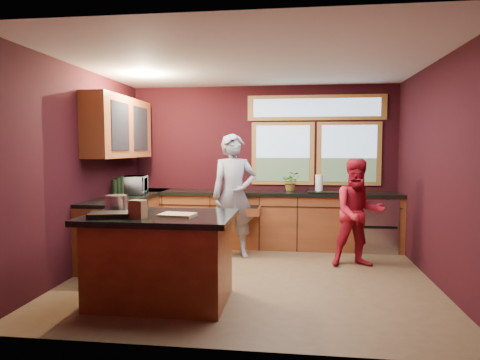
% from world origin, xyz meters
% --- Properties ---
extents(floor, '(4.50, 4.50, 0.00)m').
position_xyz_m(floor, '(0.00, 0.00, 0.00)').
color(floor, brown).
rests_on(floor, ground).
extents(room_shell, '(4.52, 4.02, 2.71)m').
position_xyz_m(room_shell, '(-0.60, 0.32, 1.80)').
color(room_shell, black).
rests_on(room_shell, ground).
extents(back_counter, '(4.50, 0.64, 0.93)m').
position_xyz_m(back_counter, '(0.20, 1.70, 0.46)').
color(back_counter, '#5E2E16').
rests_on(back_counter, floor).
extents(left_counter, '(0.64, 2.30, 0.93)m').
position_xyz_m(left_counter, '(-1.95, 0.85, 0.47)').
color(left_counter, '#5E2E16').
rests_on(left_counter, floor).
extents(island, '(1.55, 1.05, 0.95)m').
position_xyz_m(island, '(-0.85, -1.00, 0.48)').
color(island, '#5E2E16').
rests_on(island, floor).
extents(person_grey, '(0.79, 0.64, 1.85)m').
position_xyz_m(person_grey, '(-0.35, 0.99, 0.93)').
color(person_grey, slate).
rests_on(person_grey, floor).
extents(person_red, '(0.81, 0.68, 1.50)m').
position_xyz_m(person_red, '(1.43, 0.69, 0.75)').
color(person_red, maroon).
rests_on(person_red, floor).
extents(microwave, '(0.43, 0.56, 0.28)m').
position_xyz_m(microwave, '(-1.92, 1.04, 1.07)').
color(microwave, '#999999').
rests_on(microwave, left_counter).
extents(potted_plant, '(0.29, 0.25, 0.32)m').
position_xyz_m(potted_plant, '(0.50, 1.75, 1.09)').
color(potted_plant, '#999999').
rests_on(potted_plant, back_counter).
extents(paper_towel, '(0.12, 0.12, 0.28)m').
position_xyz_m(paper_towel, '(0.95, 1.70, 1.07)').
color(paper_towel, white).
rests_on(paper_towel, back_counter).
extents(cutting_board, '(0.38, 0.29, 0.02)m').
position_xyz_m(cutting_board, '(-0.65, -1.05, 0.95)').
color(cutting_board, tan).
rests_on(cutting_board, island).
extents(stock_pot, '(0.24, 0.24, 0.18)m').
position_xyz_m(stock_pot, '(-1.40, -0.85, 1.03)').
color(stock_pot, '#B3B2B7').
rests_on(stock_pot, island).
extents(paper_bag, '(0.17, 0.15, 0.18)m').
position_xyz_m(paper_bag, '(-1.00, -1.25, 1.03)').
color(paper_bag, brown).
rests_on(paper_bag, island).
extents(black_tray, '(0.46, 0.38, 0.05)m').
position_xyz_m(black_tray, '(-1.30, -1.25, 0.97)').
color(black_tray, black).
rests_on(black_tray, island).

